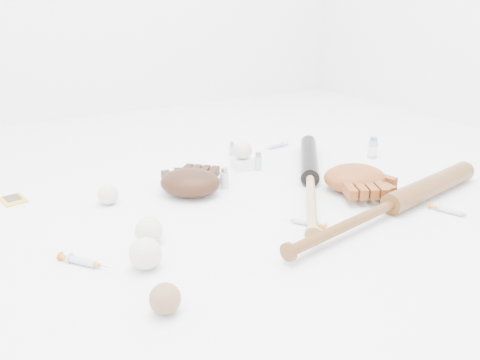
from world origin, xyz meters
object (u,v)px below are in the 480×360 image
glove_dark (190,182)px  pedestal (243,164)px  bat_dark (310,178)px  bat_wood (392,204)px

glove_dark → pedestal: 0.32m
bat_dark → pedestal: bearing=58.5°
bat_wood → glove_dark: (-0.47, 0.46, 0.01)m
bat_wood → glove_dark: size_ratio=3.95×
bat_wood → bat_dark: bearing=93.6°
bat_wood → pedestal: bearing=97.5°
bat_wood → glove_dark: glove_dark is taller
bat_dark → bat_wood: size_ratio=0.94×
bat_dark → pedestal: (-0.11, 0.28, -0.01)m
bat_dark → glove_dark: size_ratio=3.73×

